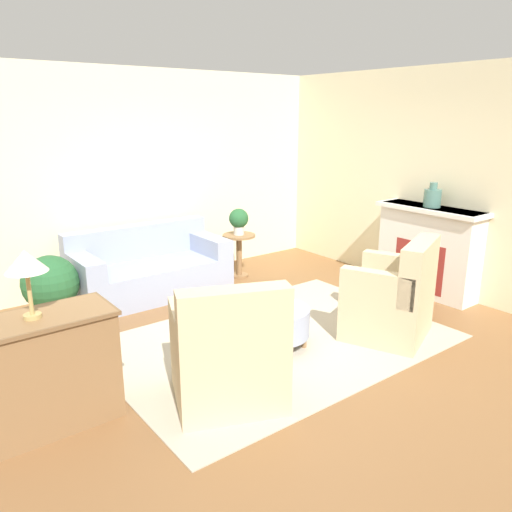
# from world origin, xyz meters

# --- Properties ---
(ground_plane) EXTENTS (16.00, 16.00, 0.00)m
(ground_plane) POSITION_xyz_m (0.00, 0.00, 0.00)
(ground_plane) COLOR brown
(wall_back) EXTENTS (9.26, 0.12, 2.80)m
(wall_back) POSITION_xyz_m (0.00, 2.69, 1.40)
(wall_back) COLOR beige
(wall_back) RESTS_ON ground_plane
(wall_right) EXTENTS (0.12, 9.22, 2.80)m
(wall_right) POSITION_xyz_m (2.67, 0.00, 1.40)
(wall_right) COLOR beige
(wall_right) RESTS_ON ground_plane
(rug) EXTENTS (3.35, 2.31, 0.01)m
(rug) POSITION_xyz_m (0.00, 0.00, 0.01)
(rug) COLOR #B2A893
(rug) RESTS_ON ground_plane
(couch) EXTENTS (1.92, 0.91, 0.85)m
(couch) POSITION_xyz_m (-0.40, 2.07, 0.31)
(couch) COLOR #8E99B2
(couch) RESTS_ON ground_plane
(armchair_left) EXTENTS (1.06, 1.02, 1.03)m
(armchair_left) POSITION_xyz_m (-1.02, -0.62, 0.40)
(armchair_left) COLOR #C6B289
(armchair_left) RESTS_ON rug
(armchair_right) EXTENTS (1.06, 1.02, 1.03)m
(armchair_right) POSITION_xyz_m (1.02, -0.62, 0.40)
(armchair_right) COLOR #C6B289
(armchair_right) RESTS_ON rug
(ottoman_table) EXTENTS (0.65, 0.65, 0.39)m
(ottoman_table) POSITION_xyz_m (-0.08, -0.09, 0.26)
(ottoman_table) COLOR #8E99B2
(ottoman_table) RESTS_ON rug
(side_table) EXTENTS (0.46, 0.46, 0.61)m
(side_table) POSITION_xyz_m (0.92, 1.95, 0.41)
(side_table) COLOR olive
(side_table) RESTS_ON ground_plane
(fireplace) EXTENTS (0.44, 1.37, 1.12)m
(fireplace) POSITION_xyz_m (2.42, -0.05, 0.59)
(fireplace) COLOR silver
(fireplace) RESTS_ON ground_plane
(dresser) EXTENTS (1.08, 0.50, 0.86)m
(dresser) POSITION_xyz_m (-2.27, -0.06, 0.45)
(dresser) COLOR olive
(dresser) RESTS_ON ground_plane
(vase_mantel_near) EXTENTS (0.21, 0.21, 0.30)m
(vase_mantel_near) POSITION_xyz_m (2.41, -0.05, 1.24)
(vase_mantel_near) COLOR #477066
(vase_mantel_near) RESTS_ON fireplace
(potted_plant_on_side_table) EXTENTS (0.27, 0.27, 0.37)m
(potted_plant_on_side_table) POSITION_xyz_m (0.92, 1.95, 0.82)
(potted_plant_on_side_table) COLOR beige
(potted_plant_on_side_table) RESTS_ON side_table
(potted_plant_floor) EXTENTS (0.60, 0.60, 0.77)m
(potted_plant_floor) POSITION_xyz_m (-1.66, 1.84, 0.45)
(potted_plant_floor) COLOR beige
(potted_plant_floor) RESTS_ON ground_plane
(table_lamp) EXTENTS (0.29, 0.29, 0.49)m
(table_lamp) POSITION_xyz_m (-2.27, -0.06, 1.26)
(table_lamp) COLOR tan
(table_lamp) RESTS_ON dresser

